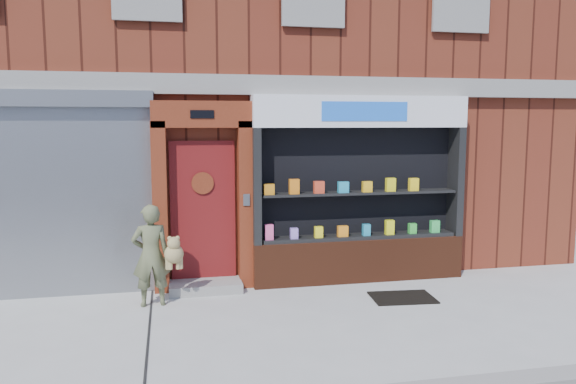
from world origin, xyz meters
name	(u,v)px	position (x,y,z in m)	size (l,w,h in m)	color
ground	(274,327)	(0.00, 0.00, 0.00)	(80.00, 80.00, 0.00)	#9E9E99
building	(223,58)	(0.00, 5.99, 4.00)	(12.00, 8.16, 8.00)	#602216
shutter_bay	(47,182)	(-3.00, 1.93, 1.72)	(3.10, 0.30, 3.04)	gray
red_door_bay	(203,196)	(-0.75, 1.86, 1.46)	(1.52, 0.58, 2.90)	#5E2110
pharmacy_bay	(359,197)	(1.75, 1.81, 1.37)	(3.50, 0.41, 3.00)	#532513
woman	(153,255)	(-1.50, 1.19, 0.73)	(0.74, 0.43, 1.45)	#5B603F
doormat	(402,298)	(2.07, 0.74, 0.01)	(0.91, 0.64, 0.02)	black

